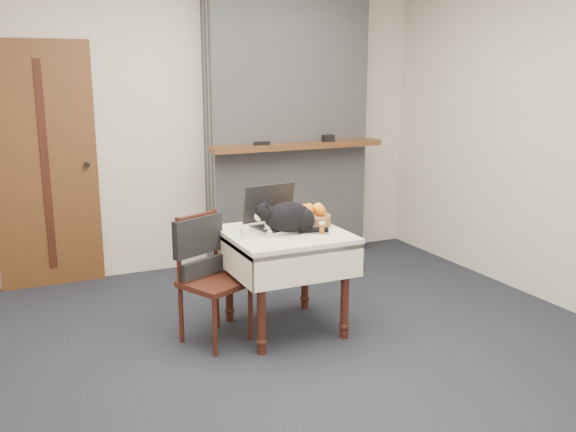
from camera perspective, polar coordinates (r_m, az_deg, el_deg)
name	(u,v)px	position (r m, az deg, el deg)	size (l,w,h in m)	color
ground	(280,349)	(4.24, -0.70, -11.75)	(4.50, 4.50, 0.00)	black
room_shell	(250,70)	(4.28, -3.36, 12.84)	(4.52, 4.01, 2.61)	beige
door	(45,166)	(5.56, -20.79, 4.15)	(0.82, 0.10, 2.00)	brown
chimney	(287,122)	(5.92, -0.07, 8.40)	(1.62, 0.48, 2.60)	gray
side_table	(285,248)	(4.34, -0.27, -2.86)	(0.78, 0.78, 0.70)	#36150E
laptop	(276,217)	(4.42, -1.03, -0.10)	(0.44, 0.39, 0.29)	#B7B7BC
cat	(289,218)	(4.27, 0.11, -0.16)	(0.48, 0.26, 0.24)	black
cream_jar	(245,232)	(4.17, -3.89, -1.45)	(0.06, 0.06, 0.07)	white
pill_bottle	(322,228)	(4.26, 3.02, -1.04)	(0.04, 0.04, 0.08)	#A54814
fruit_basket	(312,217)	(4.49, 2.15, -0.07)	(0.26, 0.26, 0.15)	brown
desk_clutter	(302,229)	(4.38, 1.29, -1.13)	(0.13, 0.01, 0.01)	black
chair	(206,260)	(4.25, -7.34, -3.93)	(0.50, 0.50, 0.85)	#36150E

